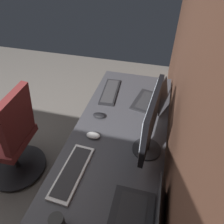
% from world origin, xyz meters
% --- Properties ---
extents(wall_back, '(5.04, 0.10, 2.60)m').
position_xyz_m(wall_back, '(0.00, 1.98, 1.30)').
color(wall_back, brown).
rests_on(wall_back, ground).
extents(desk, '(1.84, 0.71, 0.73)m').
position_xyz_m(desk, '(-0.04, 1.55, 0.66)').
color(desk, '#38383D').
rests_on(desk, ground).
extents(drawer_pedestal, '(0.40, 0.51, 0.69)m').
position_xyz_m(drawer_pedestal, '(0.39, 1.58, 0.35)').
color(drawer_pedestal, '#38383D').
rests_on(drawer_pedestal, ground).
extents(monitor_primary, '(0.48, 0.20, 0.47)m').
position_xyz_m(monitor_primary, '(0.04, 1.77, 1.00)').
color(monitor_primary, black).
rests_on(monitor_primary, desk).
extents(laptop_leftmost, '(0.37, 0.31, 0.21)m').
position_xyz_m(laptop_leftmost, '(-0.50, 1.76, 0.78)').
color(laptop_leftmost, black).
rests_on(laptop_leftmost, desk).
extents(laptop_left, '(0.30, 0.29, 0.23)m').
position_xyz_m(laptop_left, '(0.52, 1.81, 0.78)').
color(laptop_left, black).
rests_on(laptop_left, desk).
extents(keyboard_main, '(0.43, 0.17, 0.02)m').
position_xyz_m(keyboard_main, '(-0.57, 1.35, 0.74)').
color(keyboard_main, black).
rests_on(keyboard_main, desk).
extents(keyboard_spare, '(0.43, 0.16, 0.02)m').
position_xyz_m(keyboard_spare, '(0.35, 1.34, 0.74)').
color(keyboard_spare, silver).
rests_on(keyboard_spare, desk).
extents(mouse_main, '(0.06, 0.10, 0.03)m').
position_xyz_m(mouse_main, '(-0.20, 1.35, 0.75)').
color(mouse_main, black).
rests_on(mouse_main, desk).
extents(mouse_spare, '(0.06, 0.10, 0.03)m').
position_xyz_m(mouse_spare, '(0.03, 1.37, 0.75)').
color(mouse_spare, silver).
rests_on(mouse_spare, desk).
extents(coffee_mug, '(0.12, 0.08, 0.09)m').
position_xyz_m(coffee_mug, '(0.67, 1.40, 0.78)').
color(coffee_mug, black).
rests_on(coffee_mug, desk).
extents(office_chair, '(0.56, 0.57, 0.97)m').
position_xyz_m(office_chair, '(0.03, 0.58, 0.46)').
color(office_chair, maroon).
rests_on(office_chair, ground).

